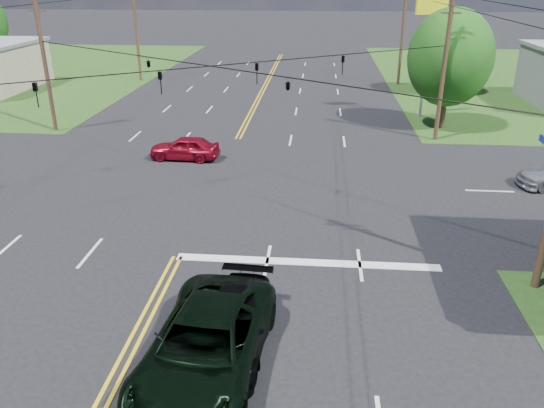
# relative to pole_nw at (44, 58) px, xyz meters

# --- Properties ---
(ground) EXTENTS (280.00, 280.00, 0.00)m
(ground) POSITION_rel_pole_nw_xyz_m (13.00, -9.00, -4.92)
(ground) COLOR black
(ground) RESTS_ON ground
(stop_bar) EXTENTS (10.00, 0.50, 0.02)m
(stop_bar) POSITION_rel_pole_nw_xyz_m (18.00, -17.00, -4.92)
(stop_bar) COLOR silver
(stop_bar) RESTS_ON ground
(pole_nw) EXTENTS (1.60, 0.28, 9.50)m
(pole_nw) POSITION_rel_pole_nw_xyz_m (0.00, 0.00, 0.00)
(pole_nw) COLOR #3C2719
(pole_nw) RESTS_ON ground
(pole_ne) EXTENTS (1.60, 0.28, 9.50)m
(pole_ne) POSITION_rel_pole_nw_xyz_m (26.00, 0.00, 0.00)
(pole_ne) COLOR #3C2719
(pole_ne) RESTS_ON ground
(pole_left_far) EXTENTS (1.60, 0.28, 10.00)m
(pole_left_far) POSITION_rel_pole_nw_xyz_m (0.00, 19.00, 0.25)
(pole_left_far) COLOR #3C2719
(pole_left_far) RESTS_ON ground
(pole_right_far) EXTENTS (1.60, 0.28, 10.00)m
(pole_right_far) POSITION_rel_pole_nw_xyz_m (26.00, 19.00, 0.25)
(pole_right_far) COLOR #3C2719
(pole_right_far) RESTS_ON ground
(span_wire_signals) EXTENTS (26.00, 18.00, 1.13)m
(span_wire_signals) POSITION_rel_pole_nw_xyz_m (13.00, -9.00, 1.08)
(span_wire_signals) COLOR black
(span_wire_signals) RESTS_ON ground
(power_lines) EXTENTS (26.04, 100.00, 0.64)m
(power_lines) POSITION_rel_pole_nw_xyz_m (13.00, -11.00, 3.68)
(power_lines) COLOR black
(power_lines) RESTS_ON ground
(tree_right_a) EXTENTS (5.70, 5.70, 8.18)m
(tree_right_a) POSITION_rel_pole_nw_xyz_m (27.00, 3.00, -0.05)
(tree_right_a) COLOR #3C2719
(tree_right_a) RESTS_ON ground
(tree_right_b) EXTENTS (4.94, 4.94, 7.09)m
(tree_right_b) POSITION_rel_pole_nw_xyz_m (29.50, 15.00, -0.70)
(tree_right_b) COLOR #3C2719
(tree_right_b) RESTS_ON ground
(pickup_dkgreen) EXTENTS (3.51, 6.64, 1.78)m
(pickup_dkgreen) POSITION_rel_pole_nw_xyz_m (15.43, -23.25, -4.03)
(pickup_dkgreen) COLOR black
(pickup_dkgreen) RESTS_ON ground
(suv_black) EXTENTS (2.26, 4.97, 1.41)m
(suv_black) POSITION_rel_pole_nw_xyz_m (16.00, -22.06, -4.21)
(suv_black) COLOR black
(suv_black) RESTS_ON ground
(sedan_red) EXTENTS (4.11, 1.81, 1.38)m
(sedan_red) POSITION_rel_pole_nw_xyz_m (10.50, -5.33, -4.23)
(sedan_red) COLOR maroon
(sedan_red) RESTS_ON ground
(polesign_ne) EXTENTS (2.34, 0.89, 8.60)m
(polesign_ne) POSITION_rel_pole_nw_xyz_m (26.00, 6.09, 1.87)
(polesign_ne) COLOR #A5A5AA
(polesign_ne) RESTS_ON ground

